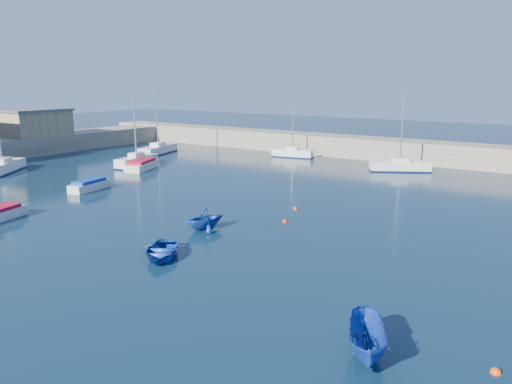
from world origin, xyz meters
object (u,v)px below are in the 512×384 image
Objects in this scene: dinghy_center at (162,251)px; dinghy_right at (368,341)px; sailboat_3 at (137,161)px; motorboat_1 at (89,185)px; brick_shed_a at (35,124)px; sailboat_2 at (2,167)px; dinghy_left at (204,219)px; sailboat_6 at (400,166)px; sailboat_4 at (158,149)px; sailboat_5 at (292,153)px; motorboat_2 at (142,165)px.

dinghy_center is 14.29m from dinghy_right.
sailboat_3 is 13.11m from motorboat_1.
sailboat_2 reaches higher than brick_shed_a.
sailboat_3 is at bearing 167.74° from dinghy_left.
dinghy_left is at bearing 143.49° from sailboat_6.
motorboat_1 reaches higher than dinghy_center.
brick_shed_a is 17.17m from sailboat_4.
dinghy_left is (11.32, -31.47, 0.21)m from sailboat_5.
motorboat_1 is at bearing 112.23° from sailboat_6.
sailboat_5 is at bearing 18.24° from sailboat_2.
motorboat_1 is (6.25, -11.52, -0.17)m from sailboat_3.
sailboat_4 reaches higher than sailboat_5.
sailboat_2 is 43.89m from sailboat_6.
sailboat_2 reaches higher than motorboat_1.
dinghy_left is 0.78× the size of dinghy_right.
sailboat_5 is 39.28m from dinghy_center.
dinghy_left is (21.01, -13.99, 0.25)m from motorboat_2.
sailboat_5 is at bearing 46.98° from sailboat_3.
dinghy_left reaches higher than dinghy_right.
sailboat_5 is (11.72, 16.39, -0.09)m from sailboat_3.
dinghy_right is (57.79, -23.82, -3.39)m from brick_shed_a.
sailboat_6 is at bearing 42.33° from motorboat_1.
sailboat_2 reaches higher than motorboat_2.
sailboat_2 is at bearing 140.11° from dinghy_right.
sailboat_3 reaches higher than dinghy_right.
sailboat_4 reaches higher than motorboat_2.
brick_shed_a is at bearing 133.03° from dinghy_right.
sailboat_2 is at bearing 130.63° from dinghy_center.
motorboat_2 is at bearing -1.88° from brick_shed_a.
motorboat_1 is 11.26m from motorboat_2.
motorboat_2 is 29.90m from dinghy_center.
dinghy_left is (-3.73, -29.34, 0.15)m from sailboat_6.
sailboat_5 is (31.07, 16.78, -3.55)m from brick_shed_a.
brick_shed_a is 21.69m from motorboat_2.
sailboat_4 is 54.72m from dinghy_right.
brick_shed_a reaches higher than motorboat_2.
sailboat_4 is 36.98m from dinghy_left.
motorboat_1 is 34.60m from dinghy_right.
motorboat_2 is at bearing 92.57° from sailboat_6.
sailboat_5 is 2.48× the size of dinghy_left.
sailboat_2 is 34.87m from dinghy_center.
sailboat_3 reaches higher than brick_shed_a.
dinghy_left is at bearing -21.10° from motorboat_1.
sailboat_4 reaches higher than sailboat_3.
sailboat_6 is 29.12m from motorboat_2.
sailboat_2 is 1.18× the size of sailboat_3.
sailboat_4 is (-5.24, 8.76, -0.03)m from sailboat_3.
sailboat_2 is at bearing 169.69° from motorboat_1.
sailboat_5 is 28.45m from motorboat_1.
sailboat_3 is 30.33m from sailboat_6.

